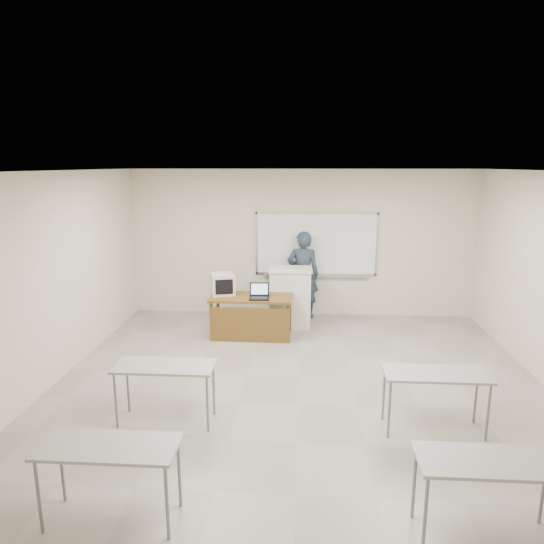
# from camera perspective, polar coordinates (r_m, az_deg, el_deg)

# --- Properties ---
(floor) EXTENTS (7.00, 8.00, 0.01)m
(floor) POSITION_cam_1_polar(r_m,az_deg,el_deg) (6.60, 3.05, -15.39)
(floor) COLOR gray
(floor) RESTS_ON ground
(whiteboard) EXTENTS (2.48, 0.10, 1.31)m
(whiteboard) POSITION_cam_1_polar(r_m,az_deg,el_deg) (9.93, 5.23, 3.20)
(whiteboard) COLOR white
(whiteboard) RESTS_ON floor
(student_desks) EXTENTS (4.40, 2.20, 0.73)m
(student_desks) POSITION_cam_1_polar(r_m,az_deg,el_deg) (5.09, 2.91, -15.79)
(student_desks) COLOR gray
(student_desks) RESTS_ON floor
(instructor_desk) EXTENTS (1.49, 0.74, 0.75)m
(instructor_desk) POSITION_cam_1_polar(r_m,az_deg,el_deg) (8.74, -2.49, -4.30)
(instructor_desk) COLOR brown
(instructor_desk) RESTS_ON floor
(podium) EXTENTS (0.81, 0.59, 1.15)m
(podium) POSITION_cam_1_polar(r_m,az_deg,el_deg) (9.37, 2.16, -2.98)
(podium) COLOR silver
(podium) RESTS_ON floor
(crt_monitor) EXTENTS (0.42, 0.47, 0.40)m
(crt_monitor) POSITION_cam_1_polar(r_m,az_deg,el_deg) (8.94, -5.86, -1.40)
(crt_monitor) COLOR #BEB69E
(crt_monitor) RESTS_ON instructor_desk
(laptop) EXTENTS (0.35, 0.32, 0.26)m
(laptop) POSITION_cam_1_polar(r_m,az_deg,el_deg) (8.65, -1.48, -2.71)
(laptop) COLOR black
(laptop) RESTS_ON instructor_desk
(mouse) EXTENTS (0.11, 0.10, 0.04)m
(mouse) POSITION_cam_1_polar(r_m,az_deg,el_deg) (8.82, -1.10, -2.68)
(mouse) COLOR #A6A8AD
(mouse) RESTS_ON instructor_desk
(keyboard) EXTENTS (0.52, 0.29, 0.03)m
(keyboard) POSITION_cam_1_polar(r_m,az_deg,el_deg) (9.11, 3.11, 0.35)
(keyboard) COLOR #BEB69E
(keyboard) RESTS_ON podium
(presenter) EXTENTS (0.69, 0.48, 1.79)m
(presenter) POSITION_cam_1_polar(r_m,az_deg,el_deg) (9.87, 3.66, -0.31)
(presenter) COLOR black
(presenter) RESTS_ON floor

